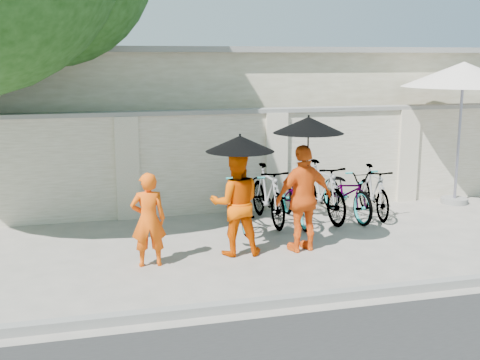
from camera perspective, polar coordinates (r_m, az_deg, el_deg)
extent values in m
plane|color=#A4998C|center=(9.19, -2.61, -8.10)|extent=(80.00, 80.00, 0.00)
cube|color=gray|center=(7.63, 0.15, -11.83)|extent=(40.00, 0.16, 0.12)
cube|color=silver|center=(12.18, -1.25, 1.65)|extent=(20.00, 0.30, 2.00)
cube|color=beige|center=(16.00, -0.97, 6.17)|extent=(14.00, 6.00, 3.20)
imported|color=#FF5609|center=(9.07, -8.68, -3.74)|extent=(0.53, 0.36, 1.43)
imported|color=#F15500|center=(9.47, -0.42, -2.22)|extent=(0.88, 0.73, 1.67)
cylinder|color=black|center=(9.30, 0.00, 0.89)|extent=(0.02, 0.02, 0.85)
cone|color=black|center=(9.23, 0.00, 3.48)|extent=(1.07, 1.07, 0.24)
imported|color=#F95D13|center=(9.70, 6.07, -1.75)|extent=(1.08, 0.63, 1.74)
cylinder|color=black|center=(9.51, 6.44, 1.99)|extent=(0.02, 0.02, 1.08)
cone|color=black|center=(9.43, 6.51, 5.21)|extent=(1.11, 1.11, 0.25)
cylinder|color=gray|center=(13.80, 19.65, -1.85)|extent=(0.57, 0.57, 0.11)
cylinder|color=#8C8AA1|center=(13.57, 20.02, 3.47)|extent=(0.06, 0.06, 2.70)
cone|color=silver|center=(13.47, 20.43, 9.38)|extent=(2.60, 2.60, 0.51)
imported|color=#8C8AA1|center=(11.15, 0.10, -1.79)|extent=(0.90, 2.04, 1.04)
imported|color=#8C8AA1|center=(11.36, 2.66, -1.38)|extent=(0.57, 1.85, 1.10)
imported|color=#8C8AA1|center=(11.45, 5.40, -1.58)|extent=(0.80, 1.95, 1.00)
imported|color=#8C8AA1|center=(11.70, 7.78, -1.02)|extent=(0.70, 1.93, 1.13)
imported|color=#8C8AA1|center=(11.95, 10.14, -1.12)|extent=(0.80, 1.98, 1.02)
imported|color=#8C8AA1|center=(12.15, 12.54, -1.04)|extent=(0.67, 1.71, 1.00)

